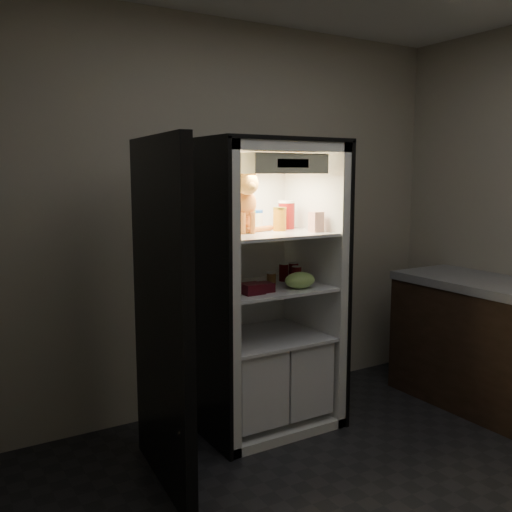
{
  "coord_description": "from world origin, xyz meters",
  "views": [
    {
      "loc": [
        -1.94,
        -1.74,
        1.66
      ],
      "look_at": [
        -0.07,
        1.32,
        1.14
      ],
      "focal_mm": 40.0,
      "sensor_mm": 36.0,
      "label": 1
    }
  ],
  "objects_px": {
    "pepper_jar": "(286,215)",
    "soda_can_b": "(294,272)",
    "cream_carton": "(316,222)",
    "condiment_jar": "(271,278)",
    "berry_box_right": "(263,287)",
    "mayo_tub": "(256,220)",
    "salsa_jar": "(280,219)",
    "berry_box_left": "(252,289)",
    "soda_can_a": "(284,272)",
    "tabby_cat": "(241,208)",
    "soda_can_c": "(297,275)",
    "grape_bag": "(300,280)",
    "parmesan_shaker": "(250,216)",
    "refrigerator": "(260,306)"
  },
  "relations": [
    {
      "from": "berry_box_left",
      "to": "soda_can_a",
      "type": "bearing_deg",
      "value": 31.24
    },
    {
      "from": "soda_can_b",
      "to": "grape_bag",
      "type": "relative_size",
      "value": 0.6
    },
    {
      "from": "tabby_cat",
      "to": "grape_bag",
      "type": "distance_m",
      "value": 0.59
    },
    {
      "from": "soda_can_b",
      "to": "berry_box_right",
      "type": "bearing_deg",
      "value": -151.62
    },
    {
      "from": "tabby_cat",
      "to": "berry_box_right",
      "type": "relative_size",
      "value": 3.67
    },
    {
      "from": "parmesan_shaker",
      "to": "berry_box_left",
      "type": "relative_size",
      "value": 1.59
    },
    {
      "from": "condiment_jar",
      "to": "soda_can_a",
      "type": "bearing_deg",
      "value": 25.81
    },
    {
      "from": "soda_can_c",
      "to": "condiment_jar",
      "type": "relative_size",
      "value": 1.37
    },
    {
      "from": "parmesan_shaker",
      "to": "soda_can_a",
      "type": "xyz_separation_m",
      "value": [
        0.26,
        -0.01,
        -0.39
      ]
    },
    {
      "from": "refrigerator",
      "to": "parmesan_shaker",
      "type": "relative_size",
      "value": 9.4
    },
    {
      "from": "cream_carton",
      "to": "condiment_jar",
      "type": "distance_m",
      "value": 0.47
    },
    {
      "from": "soda_can_a",
      "to": "soda_can_b",
      "type": "height_order",
      "value": "soda_can_b"
    },
    {
      "from": "pepper_jar",
      "to": "soda_can_b",
      "type": "bearing_deg",
      "value": -66.76
    },
    {
      "from": "refrigerator",
      "to": "soda_can_c",
      "type": "height_order",
      "value": "refrigerator"
    },
    {
      "from": "soda_can_c",
      "to": "berry_box_right",
      "type": "relative_size",
      "value": 1.05
    },
    {
      "from": "pepper_jar",
      "to": "berry_box_right",
      "type": "xyz_separation_m",
      "value": [
        -0.35,
        -0.25,
        -0.42
      ]
    },
    {
      "from": "refrigerator",
      "to": "tabby_cat",
      "type": "relative_size",
      "value": 4.59
    },
    {
      "from": "parmesan_shaker",
      "to": "cream_carton",
      "type": "relative_size",
      "value": 1.56
    },
    {
      "from": "soda_can_b",
      "to": "condiment_jar",
      "type": "height_order",
      "value": "soda_can_b"
    },
    {
      "from": "refrigerator",
      "to": "berry_box_right",
      "type": "relative_size",
      "value": 16.85
    },
    {
      "from": "salsa_jar",
      "to": "soda_can_c",
      "type": "relative_size",
      "value": 1.32
    },
    {
      "from": "soda_can_a",
      "to": "soda_can_c",
      "type": "relative_size",
      "value": 1.01
    },
    {
      "from": "mayo_tub",
      "to": "soda_can_b",
      "type": "height_order",
      "value": "mayo_tub"
    },
    {
      "from": "berry_box_left",
      "to": "soda_can_c",
      "type": "bearing_deg",
      "value": 15.76
    },
    {
      "from": "tabby_cat",
      "to": "berry_box_left",
      "type": "relative_size",
      "value": 3.24
    },
    {
      "from": "pepper_jar",
      "to": "soda_can_b",
      "type": "relative_size",
      "value": 1.53
    },
    {
      "from": "mayo_tub",
      "to": "pepper_jar",
      "type": "bearing_deg",
      "value": -19.86
    },
    {
      "from": "parmesan_shaker",
      "to": "condiment_jar",
      "type": "xyz_separation_m",
      "value": [
        0.12,
        -0.08,
        -0.41
      ]
    },
    {
      "from": "soda_can_c",
      "to": "berry_box_left",
      "type": "distance_m",
      "value": 0.43
    },
    {
      "from": "mayo_tub",
      "to": "salsa_jar",
      "type": "relative_size",
      "value": 0.84
    },
    {
      "from": "parmesan_shaker",
      "to": "berry_box_left",
      "type": "bearing_deg",
      "value": -118.27
    },
    {
      "from": "soda_can_a",
      "to": "condiment_jar",
      "type": "height_order",
      "value": "soda_can_a"
    },
    {
      "from": "cream_carton",
      "to": "condiment_jar",
      "type": "xyz_separation_m",
      "value": [
        -0.23,
        0.16,
        -0.37
      ]
    },
    {
      "from": "tabby_cat",
      "to": "grape_bag",
      "type": "relative_size",
      "value": 1.98
    },
    {
      "from": "soda_can_b",
      "to": "berry_box_left",
      "type": "xyz_separation_m",
      "value": [
        -0.46,
        -0.21,
        -0.03
      ]
    },
    {
      "from": "soda_can_b",
      "to": "berry_box_right",
      "type": "distance_m",
      "value": 0.42
    },
    {
      "from": "cream_carton",
      "to": "soda_can_b",
      "type": "distance_m",
      "value": 0.41
    },
    {
      "from": "soda_can_a",
      "to": "grape_bag",
      "type": "relative_size",
      "value": 0.57
    },
    {
      "from": "mayo_tub",
      "to": "salsa_jar",
      "type": "xyz_separation_m",
      "value": [
        0.08,
        -0.16,
        0.01
      ]
    },
    {
      "from": "salsa_jar",
      "to": "berry_box_right",
      "type": "bearing_deg",
      "value": -144.18
    },
    {
      "from": "tabby_cat",
      "to": "pepper_jar",
      "type": "xyz_separation_m",
      "value": [
        0.38,
        0.03,
        -0.06
      ]
    },
    {
      "from": "condiment_jar",
      "to": "berry_box_right",
      "type": "distance_m",
      "value": 0.23
    },
    {
      "from": "tabby_cat",
      "to": "pepper_jar",
      "type": "distance_m",
      "value": 0.38
    },
    {
      "from": "refrigerator",
      "to": "soda_can_a",
      "type": "xyz_separation_m",
      "value": [
        0.2,
        0.02,
        0.21
      ]
    },
    {
      "from": "tabby_cat",
      "to": "cream_carton",
      "type": "distance_m",
      "value": 0.49
    },
    {
      "from": "mayo_tub",
      "to": "pepper_jar",
      "type": "relative_size",
      "value": 0.69
    },
    {
      "from": "parmesan_shaker",
      "to": "soda_can_a",
      "type": "relative_size",
      "value": 1.69
    },
    {
      "from": "salsa_jar",
      "to": "condiment_jar",
      "type": "bearing_deg",
      "value": -170.55
    },
    {
      "from": "pepper_jar",
      "to": "berry_box_right",
      "type": "relative_size",
      "value": 1.7
    },
    {
      "from": "refrigerator",
      "to": "pepper_jar",
      "type": "distance_m",
      "value": 0.64
    }
  ]
}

